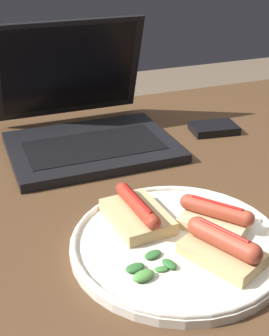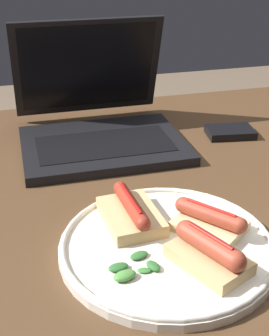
% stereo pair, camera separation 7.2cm
% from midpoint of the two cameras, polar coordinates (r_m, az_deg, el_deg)
% --- Properties ---
extents(desk, '(1.16, 0.88, 0.71)m').
position_cam_midpoint_polar(desk, '(0.86, 3.61, -5.22)').
color(desk, '#4C331E').
rests_on(desk, ground_plane).
extents(laptop, '(0.31, 0.31, 0.23)m').
position_cam_midpoint_polar(laptop, '(0.95, -8.24, 5.37)').
color(laptop, black).
rests_on(laptop, desk).
extents(plate, '(0.29, 0.29, 0.02)m').
position_cam_midpoint_polar(plate, '(0.64, 1.99, -9.19)').
color(plate, silver).
rests_on(plate, desk).
extents(sausage_toast_left, '(0.08, 0.12, 0.04)m').
position_cam_midpoint_polar(sausage_toast_left, '(0.67, -2.79, -5.59)').
color(sausage_toast_left, tan).
rests_on(sausage_toast_left, plate).
extents(sausage_toast_middle, '(0.10, 0.12, 0.05)m').
position_cam_midpoint_polar(sausage_toast_middle, '(0.60, 7.32, -9.65)').
color(sausage_toast_middle, tan).
rests_on(sausage_toast_middle, plate).
extents(sausage_toast_right, '(0.11, 0.12, 0.04)m').
position_cam_midpoint_polar(sausage_toast_right, '(0.67, 6.84, -5.91)').
color(sausage_toast_right, '#D6B784').
rests_on(sausage_toast_right, plate).
extents(salad_pile, '(0.07, 0.06, 0.01)m').
position_cam_midpoint_polar(salad_pile, '(0.59, -1.82, -12.18)').
color(salad_pile, '#2D662D').
rests_on(salad_pile, plate).
extents(external_drive, '(0.10, 0.08, 0.02)m').
position_cam_midpoint_polar(external_drive, '(1.01, 7.65, 4.78)').
color(external_drive, black).
rests_on(external_drive, desk).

